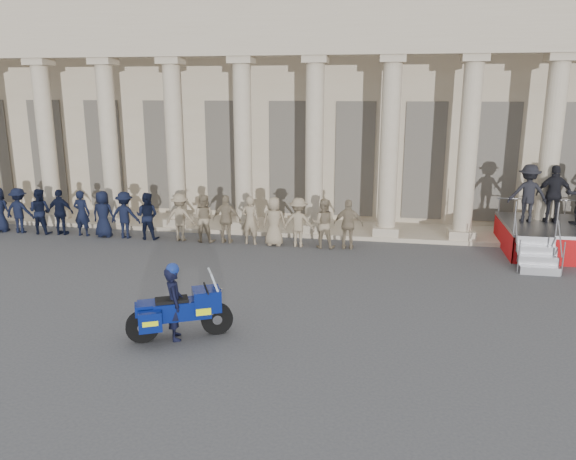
{
  "coord_description": "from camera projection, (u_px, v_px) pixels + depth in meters",
  "views": [
    {
      "loc": [
        3.99,
        -11.71,
        5.2
      ],
      "look_at": [
        1.4,
        2.34,
        1.6
      ],
      "focal_mm": 35.0,
      "sensor_mm": 36.0,
      "label": 1
    }
  ],
  "objects": [
    {
      "name": "ground",
      "position": [
        211.0,
        317.0,
        13.14
      ],
      "size": [
        90.0,
        90.0,
        0.0
      ],
      "primitive_type": "plane",
      "color": "#434346",
      "rests_on": "ground"
    },
    {
      "name": "motorcycle",
      "position": [
        181.0,
        310.0,
        11.93
      ],
      "size": [
        2.1,
        1.41,
        1.46
      ],
      "rotation": [
        0.0,
        0.0,
        0.45
      ],
      "color": "black",
      "rests_on": "ground"
    },
    {
      "name": "building",
      "position": [
        307.0,
        104.0,
        26.09
      ],
      "size": [
        40.0,
        12.5,
        9.0
      ],
      "color": "tan",
      "rests_on": "ground"
    },
    {
      "name": "reviewing_stand",
      "position": [
        572.0,
        205.0,
        18.03
      ],
      "size": [
        4.62,
        4.34,
        2.83
      ],
      "color": "gray",
      "rests_on": "ground"
    },
    {
      "name": "rider",
      "position": [
        174.0,
        301.0,
        11.84
      ],
      "size": [
        0.6,
        0.69,
        1.69
      ],
      "rotation": [
        0.0,
        0.0,
        2.02
      ],
      "color": "black",
      "rests_on": "ground"
    },
    {
      "name": "officer_rank",
      "position": [
        102.0,
        214.0,
        20.13
      ],
      "size": [
        18.81,
        0.63,
        1.68
      ],
      "color": "black",
      "rests_on": "ground"
    }
  ]
}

